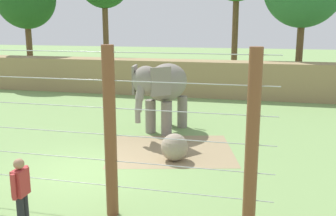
{
  "coord_description": "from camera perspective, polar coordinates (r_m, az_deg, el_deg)",
  "views": [
    {
      "loc": [
        5.05,
        -10.07,
        4.35
      ],
      "look_at": [
        1.87,
        3.09,
        1.4
      ],
      "focal_mm": 41.87,
      "sensor_mm": 36.0,
      "label": 1
    }
  ],
  "objects": [
    {
      "name": "ground_plane",
      "position": [
        12.08,
        -12.31,
        -9.12
      ],
      "size": [
        120.0,
        120.0,
        0.0
      ],
      "primitive_type": "plane",
      "color": "#759956"
    },
    {
      "name": "dirt_patch",
      "position": [
        13.74,
        0.44,
        -6.15
      ],
      "size": [
        4.99,
        4.51,
        0.01
      ],
      "primitive_type": "cube",
      "rotation": [
        0.0,
        0.0,
        0.25
      ],
      "color": "#937F5B",
      "rests_on": "ground"
    },
    {
      "name": "embankment_wall",
      "position": [
        24.14,
        1.4,
        4.46
      ],
      "size": [
        36.0,
        1.8,
        2.12
      ],
      "primitive_type": "cube",
      "color": "#997F56",
      "rests_on": "ground"
    },
    {
      "name": "elephant",
      "position": [
        15.67,
        -0.7,
        3.15
      ],
      "size": [
        2.04,
        3.69,
        2.81
      ],
      "color": "gray",
      "rests_on": "ground"
    },
    {
      "name": "enrichment_ball",
      "position": [
        12.64,
        0.95,
        -5.72
      ],
      "size": [
        0.89,
        0.89,
        0.89
      ],
      "primitive_type": "sphere",
      "color": "gray",
      "rests_on": "ground"
    },
    {
      "name": "cable_fence",
      "position": [
        9.62,
        -18.57,
        -2.78
      ],
      "size": [
        10.84,
        0.28,
        3.9
      ],
      "color": "brown",
      "rests_on": "ground"
    },
    {
      "name": "zookeeper",
      "position": [
        8.77,
        -20.57,
        -11.52
      ],
      "size": [
        0.23,
        0.58,
        1.67
      ],
      "color": "#232328",
      "rests_on": "ground"
    }
  ]
}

